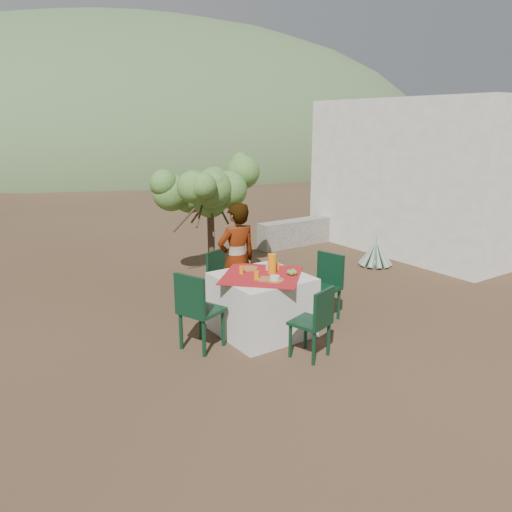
# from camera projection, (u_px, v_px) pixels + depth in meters

# --- Properties ---
(ground) EXTENTS (160.00, 160.00, 0.00)m
(ground) POSITION_uv_depth(u_px,v_px,m) (267.00, 333.00, 6.28)
(ground) COLOR #362818
(ground) RESTS_ON ground
(table) EXTENTS (1.30, 1.30, 0.76)m
(table) POSITION_uv_depth(u_px,v_px,m) (262.00, 304.00, 6.21)
(table) COLOR silver
(table) RESTS_ON ground
(chair_far) EXTENTS (0.49, 0.49, 0.83)m
(chair_far) POSITION_uv_depth(u_px,v_px,m) (222.00, 277.00, 7.04)
(chair_far) COLOR black
(chair_far) RESTS_ON ground
(chair_near) EXTENTS (0.48, 0.48, 0.83)m
(chair_near) POSITION_uv_depth(u_px,v_px,m) (316.00, 320.00, 5.51)
(chair_near) COLOR black
(chair_near) RESTS_ON ground
(chair_left) EXTENTS (0.56, 0.56, 0.94)m
(chair_left) POSITION_uv_depth(u_px,v_px,m) (197.00, 308.00, 5.70)
(chair_left) COLOR black
(chair_left) RESTS_ON ground
(chair_right) EXTENTS (0.50, 0.50, 0.89)m
(chair_right) POSITION_uv_depth(u_px,v_px,m) (325.00, 283.00, 6.65)
(chair_right) COLOR black
(chair_right) RESTS_ON ground
(person) EXTENTS (0.59, 0.40, 1.56)m
(person) POSITION_uv_depth(u_px,v_px,m) (237.00, 260.00, 6.69)
(person) COLOR #8C6651
(person) RESTS_ON ground
(shrub_tree) EXTENTS (1.54, 1.51, 1.81)m
(shrub_tree) POSITION_uv_depth(u_px,v_px,m) (212.00, 195.00, 8.01)
(shrub_tree) COLOR #4D3A26
(shrub_tree) RESTS_ON ground
(agave) EXTENTS (0.62, 0.62, 0.66)m
(agave) POSITION_uv_depth(u_px,v_px,m) (376.00, 254.00, 9.14)
(agave) COLOR gray
(agave) RESTS_ON ground
(guesthouse) EXTENTS (3.20, 4.20, 3.00)m
(guesthouse) POSITION_uv_depth(u_px,v_px,m) (436.00, 175.00, 10.36)
(guesthouse) COLOR white
(guesthouse) RESTS_ON ground
(stone_wall) EXTENTS (2.60, 0.35, 0.55)m
(stone_wall) POSITION_uv_depth(u_px,v_px,m) (311.00, 230.00, 10.87)
(stone_wall) COLOR gray
(stone_wall) RESTS_ON ground
(hill_near_right) EXTENTS (48.00, 48.00, 20.00)m
(hill_near_right) POSITION_uv_depth(u_px,v_px,m) (133.00, 153.00, 41.51)
(hill_near_right) COLOR #3E5B33
(hill_near_right) RESTS_ON ground
(hill_far_right) EXTENTS (36.00, 36.00, 14.00)m
(hill_far_right) POSITION_uv_depth(u_px,v_px,m) (233.00, 144.00, 58.18)
(hill_far_right) COLOR slate
(hill_far_right) RESTS_ON ground
(plate_far) EXTENTS (0.24, 0.24, 0.01)m
(plate_far) POSITION_uv_depth(u_px,v_px,m) (248.00, 268.00, 6.35)
(plate_far) COLOR brown
(plate_far) RESTS_ON table
(plate_near) EXTENTS (0.20, 0.20, 0.01)m
(plate_near) POSITION_uv_depth(u_px,v_px,m) (264.00, 279.00, 5.93)
(plate_near) COLOR brown
(plate_near) RESTS_ON table
(glass_far) EXTENTS (0.06, 0.06, 0.10)m
(glass_far) POSITION_uv_depth(u_px,v_px,m) (241.00, 270.00, 6.14)
(glass_far) COLOR orange
(glass_far) RESTS_ON table
(glass_near) EXTENTS (0.07, 0.07, 0.11)m
(glass_near) POSITION_uv_depth(u_px,v_px,m) (257.00, 275.00, 5.91)
(glass_near) COLOR orange
(glass_near) RESTS_ON table
(juice_pitcher) EXTENTS (0.11, 0.11, 0.24)m
(juice_pitcher) POSITION_uv_depth(u_px,v_px,m) (272.00, 264.00, 6.15)
(juice_pitcher) COLOR orange
(juice_pitcher) RESTS_ON table
(bowl_plate) EXTENTS (0.23, 0.23, 0.01)m
(bowl_plate) POSITION_uv_depth(u_px,v_px,m) (275.00, 280.00, 5.89)
(bowl_plate) COLOR brown
(bowl_plate) RESTS_ON table
(white_bowl) EXTENTS (0.12, 0.12, 0.05)m
(white_bowl) POSITION_uv_depth(u_px,v_px,m) (275.00, 278.00, 5.88)
(white_bowl) COLOR silver
(white_bowl) RESTS_ON bowl_plate
(jar_left) EXTENTS (0.06, 0.06, 0.09)m
(jar_left) POSITION_uv_depth(u_px,v_px,m) (277.00, 266.00, 6.30)
(jar_left) COLOR orange
(jar_left) RESTS_ON table
(jar_right) EXTENTS (0.06, 0.06, 0.09)m
(jar_right) POSITION_uv_depth(u_px,v_px,m) (275.00, 264.00, 6.42)
(jar_right) COLOR orange
(jar_right) RESTS_ON table
(napkin_holder) EXTENTS (0.07, 0.05, 0.08)m
(napkin_holder) POSITION_uv_depth(u_px,v_px,m) (269.00, 267.00, 6.30)
(napkin_holder) COLOR silver
(napkin_holder) RESTS_ON table
(fruit_cluster) EXTENTS (0.13, 0.12, 0.07)m
(fruit_cluster) POSITION_uv_depth(u_px,v_px,m) (292.00, 272.00, 6.10)
(fruit_cluster) COLOR #56832F
(fruit_cluster) RESTS_ON table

